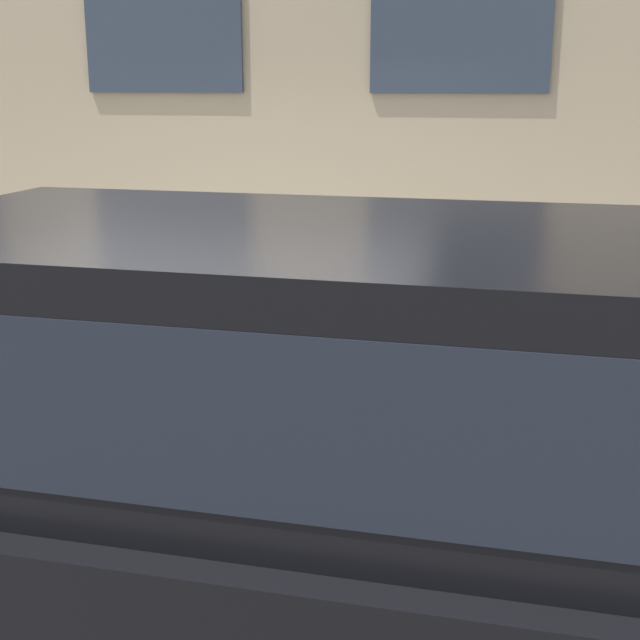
{
  "coord_description": "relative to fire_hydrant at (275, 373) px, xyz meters",
  "views": [
    {
      "loc": [
        -4.35,
        -1.86,
        2.29
      ],
      "look_at": [
        0.7,
        -0.58,
        0.9
      ],
      "focal_mm": 50.0,
      "sensor_mm": 36.0,
      "label": 1
    }
  ],
  "objects": [
    {
      "name": "person",
      "position": [
        0.21,
        -0.52,
        0.26
      ],
      "size": [
        0.27,
        0.18,
        1.11
      ],
      "rotation": [
        0.0,
        0.0,
        -2.25
      ],
      "color": "#998466",
      "rests_on": "sidewalk"
    },
    {
      "name": "sidewalk",
      "position": [
        0.68,
        0.32,
        -0.49
      ],
      "size": [
        2.55,
        60.0,
        0.17
      ],
      "color": "#A8A093",
      "rests_on": "ground_plane"
    },
    {
      "name": "parked_truck_black_near",
      "position": [
        -2.03,
        -0.65,
        0.47
      ],
      "size": [
        1.91,
        4.76,
        1.82
      ],
      "color": "black",
      "rests_on": "ground_plane"
    },
    {
      "name": "ground_plane",
      "position": [
        -0.6,
        0.32,
        -0.58
      ],
      "size": [
        80.0,
        80.0,
        0.0
      ],
      "primitive_type": "plane",
      "color": "#514F4C"
    },
    {
      "name": "fire_hydrant",
      "position": [
        0.0,
        0.0,
        0.0
      ],
      "size": [
        0.37,
        0.48,
        0.79
      ],
      "color": "#2D7260",
      "rests_on": "sidewalk"
    }
  ]
}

